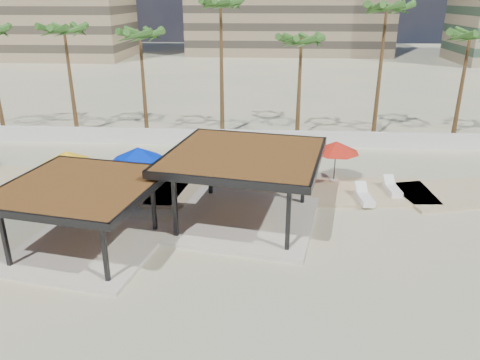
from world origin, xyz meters
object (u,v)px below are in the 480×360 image
object	(u,v)px
pavilion_central	(244,181)
lounger_a	(44,189)
umbrella_c	(336,147)
lounger_b	(364,197)
lounger_c	(392,189)
pavilion_west	(83,211)

from	to	relation	value
pavilion_central	lounger_a	world-z (taller)	pavilion_central
umbrella_c	lounger_b	distance (m)	3.67
lounger_c	pavilion_central	bearing A→B (deg)	110.67
pavilion_central	pavilion_west	size ratio (longest dim) A/B	1.15
lounger_b	pavilion_central	bearing A→B (deg)	106.05
pavilion_central	umbrella_c	xyz separation A→B (m)	(5.08, 5.38, 0.14)
pavilion_central	lounger_a	bearing A→B (deg)	178.32
pavilion_west	lounger_c	world-z (taller)	pavilion_west
pavilion_central	lounger_b	bearing A→B (deg)	32.58
pavilion_central	pavilion_west	distance (m)	7.49
pavilion_central	lounger_a	xyz separation A→B (m)	(-11.40, 2.54, -1.79)
pavilion_central	pavilion_west	xyz separation A→B (m)	(-6.76, -3.21, -0.28)
pavilion_west	lounger_c	xyz separation A→B (m)	(14.93, 7.10, -1.52)
pavilion_west	lounger_b	xyz separation A→B (m)	(13.13, 5.75, -1.51)
lounger_c	lounger_b	bearing A→B (deg)	122.16
pavilion_central	lounger_c	distance (m)	9.23
pavilion_central	lounger_b	xyz separation A→B (m)	(6.37, 2.54, -1.80)
pavilion_west	lounger_a	world-z (taller)	pavilion_west
pavilion_west	lounger_c	size ratio (longest dim) A/B	3.75
lounger_a	umbrella_c	bearing A→B (deg)	-62.40
lounger_b	lounger_c	bearing A→B (deg)	-58.71
lounger_b	lounger_c	world-z (taller)	lounger_b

